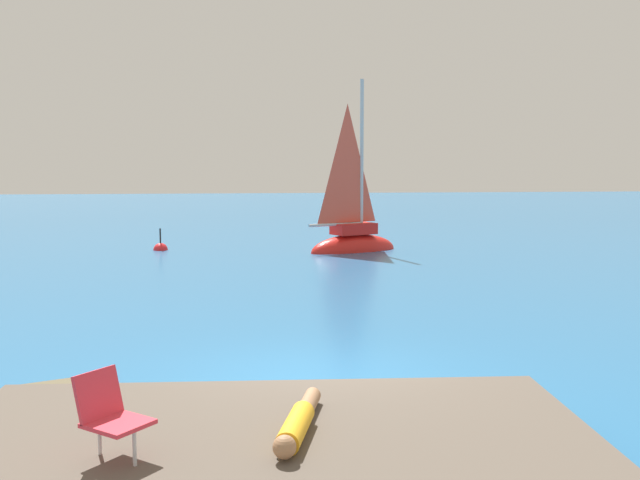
{
  "coord_description": "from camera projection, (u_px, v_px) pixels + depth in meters",
  "views": [
    {
      "loc": [
        -1.32,
        -10.12,
        3.18
      ],
      "look_at": [
        1.8,
        12.81,
        0.81
      ],
      "focal_mm": 39.45,
      "sensor_mm": 36.0,
      "label": 1
    }
  ],
  "objects": [
    {
      "name": "beach_chair",
      "position": [
        109.0,
        411.0,
        6.45
      ],
      "size": [
        0.76,
        0.75,
        0.8
      ],
      "rotation": [
        0.0,
        0.0,
        5.57
      ],
      "color": "#E03342",
      "rests_on": "shore_ledge"
    },
    {
      "name": "boulder_inland",
      "position": [
        47.0,
        425.0,
        8.72
      ],
      "size": [
        1.91,
        1.63,
        1.14
      ],
      "primitive_type": "cube",
      "rotation": [
        -0.07,
        0.2,
        2.75
      ],
      "color": "brown",
      "rests_on": "ground"
    },
    {
      "name": "marker_buoy",
      "position": [
        161.0,
        250.0,
        27.37
      ],
      "size": [
        0.56,
        0.56,
        1.13
      ],
      "color": "red",
      "rests_on": "ground"
    },
    {
      "name": "boulder_seaward",
      "position": [
        140.0,
        429.0,
        8.61
      ],
      "size": [
        1.41,
        1.31,
        0.8
      ],
      "primitive_type": "cube",
      "rotation": [
        -0.11,
        -0.14,
        0.7
      ],
      "color": "#504848",
      "rests_on": "ground"
    },
    {
      "name": "sailboat_near",
      "position": [
        353.0,
        241.0,
        27.06
      ],
      "size": [
        3.98,
        2.72,
        7.2
      ],
      "rotation": [
        0.0,
        0.0,
        0.42
      ],
      "color": "red",
      "rests_on": "ground"
    },
    {
      "name": "ground_plane",
      "position": [
        316.0,
        382.0,
        10.48
      ],
      "size": [
        160.0,
        160.0,
        0.0
      ],
      "primitive_type": "plane",
      "color": "#236093"
    },
    {
      "name": "person_sunbather",
      "position": [
        298.0,
        423.0,
        7.05
      ],
      "size": [
        0.66,
        1.72,
        0.25
      ],
      "rotation": [
        0.0,
        0.0,
        1.29
      ],
      "color": "gold",
      "rests_on": "shore_ledge"
    },
    {
      "name": "shore_ledge",
      "position": [
        271.0,
        461.0,
        7.04
      ],
      "size": [
        6.88,
        4.24,
        0.52
      ],
      "primitive_type": "cube",
      "rotation": [
        0.0,
        0.0,
        -0.08
      ],
      "color": "brown",
      "rests_on": "ground"
    }
  ]
}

